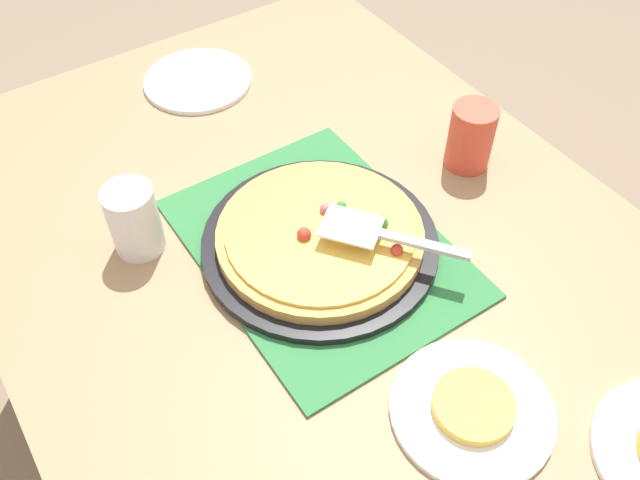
{
  "coord_description": "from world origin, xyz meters",
  "views": [
    {
      "loc": [
        0.6,
        -0.4,
        1.58
      ],
      "look_at": [
        0.0,
        0.0,
        0.77
      ],
      "focal_mm": 38.41,
      "sensor_mm": 36.0,
      "label": 1
    }
  ],
  "objects_px": {
    "served_slice_right": "(473,405)",
    "pizza_server": "(381,234)",
    "plate_far_right": "(472,410)",
    "cup_far": "(471,137)",
    "pizza": "(321,234)",
    "plate_side": "(198,80)",
    "cup_near": "(134,220)",
    "pizza_pan": "(320,243)"
  },
  "relations": [
    {
      "from": "pizza_pan",
      "to": "cup_near",
      "type": "bearing_deg",
      "value": -124.88
    },
    {
      "from": "pizza_pan",
      "to": "cup_near",
      "type": "xyz_separation_m",
      "value": [
        -0.17,
        -0.24,
        0.05
      ]
    },
    {
      "from": "plate_side",
      "to": "served_slice_right",
      "type": "bearing_deg",
      "value": -2.2
    },
    {
      "from": "served_slice_right",
      "to": "pizza_server",
      "type": "relative_size",
      "value": 0.53
    },
    {
      "from": "pizza",
      "to": "plate_side",
      "type": "bearing_deg",
      "value": 175.54
    },
    {
      "from": "cup_near",
      "to": "plate_side",
      "type": "bearing_deg",
      "value": 141.32
    },
    {
      "from": "plate_side",
      "to": "cup_near",
      "type": "bearing_deg",
      "value": -38.68
    },
    {
      "from": "pizza_server",
      "to": "cup_far",
      "type": "bearing_deg",
      "value": 110.58
    },
    {
      "from": "plate_far_right",
      "to": "pizza_server",
      "type": "distance_m",
      "value": 0.29
    },
    {
      "from": "served_slice_right",
      "to": "plate_side",
      "type": "bearing_deg",
      "value": 177.8
    },
    {
      "from": "cup_far",
      "to": "pizza_server",
      "type": "bearing_deg",
      "value": -69.42
    },
    {
      "from": "cup_near",
      "to": "plate_far_right",
      "type": "bearing_deg",
      "value": 25.35
    },
    {
      "from": "cup_near",
      "to": "pizza_server",
      "type": "bearing_deg",
      "value": 50.69
    },
    {
      "from": "plate_far_right",
      "to": "plate_side",
      "type": "distance_m",
      "value": 0.87
    },
    {
      "from": "plate_far_right",
      "to": "plate_side",
      "type": "height_order",
      "value": "same"
    },
    {
      "from": "cup_far",
      "to": "pizza_server",
      "type": "height_order",
      "value": "cup_far"
    },
    {
      "from": "pizza_pan",
      "to": "pizza",
      "type": "xyz_separation_m",
      "value": [
        0.0,
        0.0,
        0.02
      ]
    },
    {
      "from": "pizza_pan",
      "to": "pizza_server",
      "type": "xyz_separation_m",
      "value": [
        0.08,
        0.06,
        0.06
      ]
    },
    {
      "from": "plate_side",
      "to": "cup_near",
      "type": "xyz_separation_m",
      "value": [
        0.35,
        -0.28,
        0.06
      ]
    },
    {
      "from": "pizza",
      "to": "served_slice_right",
      "type": "distance_m",
      "value": 0.35
    },
    {
      "from": "plate_far_right",
      "to": "cup_near",
      "type": "xyz_separation_m",
      "value": [
        -0.52,
        -0.25,
        0.06
      ]
    },
    {
      "from": "plate_far_right",
      "to": "cup_near",
      "type": "height_order",
      "value": "cup_near"
    },
    {
      "from": "plate_far_right",
      "to": "plate_side",
      "type": "bearing_deg",
      "value": 177.8
    },
    {
      "from": "cup_far",
      "to": "plate_side",
      "type": "bearing_deg",
      "value": -149.03
    },
    {
      "from": "served_slice_right",
      "to": "cup_near",
      "type": "relative_size",
      "value": 0.92
    },
    {
      "from": "pizza_pan",
      "to": "pizza",
      "type": "bearing_deg",
      "value": 63.63
    },
    {
      "from": "served_slice_right",
      "to": "pizza_server",
      "type": "distance_m",
      "value": 0.28
    },
    {
      "from": "pizza_server",
      "to": "plate_side",
      "type": "bearing_deg",
      "value": -178.23
    },
    {
      "from": "plate_side",
      "to": "pizza_server",
      "type": "relative_size",
      "value": 1.05
    },
    {
      "from": "pizza",
      "to": "plate_far_right",
      "type": "bearing_deg",
      "value": 1.12
    },
    {
      "from": "pizza_pan",
      "to": "cup_near",
      "type": "distance_m",
      "value": 0.29
    },
    {
      "from": "pizza_pan",
      "to": "plate_far_right",
      "type": "bearing_deg",
      "value": 1.28
    },
    {
      "from": "plate_side",
      "to": "pizza_server",
      "type": "xyz_separation_m",
      "value": [
        0.59,
        0.02,
        0.06
      ]
    },
    {
      "from": "pizza",
      "to": "pizza_server",
      "type": "distance_m",
      "value": 0.1
    },
    {
      "from": "cup_far",
      "to": "cup_near",
      "type": "bearing_deg",
      "value": -103.76
    },
    {
      "from": "pizza_pan",
      "to": "served_slice_right",
      "type": "relative_size",
      "value": 3.45
    },
    {
      "from": "plate_far_right",
      "to": "cup_far",
      "type": "height_order",
      "value": "cup_far"
    },
    {
      "from": "pizza",
      "to": "cup_far",
      "type": "xyz_separation_m",
      "value": [
        -0.03,
        0.33,
        0.03
      ]
    },
    {
      "from": "served_slice_right",
      "to": "pizza_server",
      "type": "bearing_deg",
      "value": 169.38
    },
    {
      "from": "cup_far",
      "to": "pizza_server",
      "type": "distance_m",
      "value": 0.29
    },
    {
      "from": "pizza_pan",
      "to": "cup_far",
      "type": "height_order",
      "value": "cup_far"
    },
    {
      "from": "cup_far",
      "to": "pizza_pan",
      "type": "bearing_deg",
      "value": -85.61
    }
  ]
}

